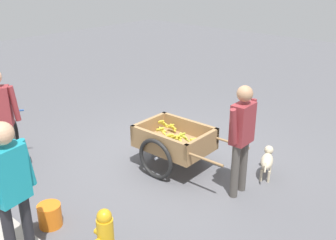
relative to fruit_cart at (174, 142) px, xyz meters
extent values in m
plane|color=#56565B|center=(0.28, -0.06, -0.44)|extent=(24.00, 24.00, 0.00)
cube|color=#937047|center=(0.00, 0.00, -0.04)|extent=(1.12, 0.83, 0.10)
cube|color=#937047|center=(0.52, 0.01, 0.13)|extent=(0.08, 0.80, 0.24)
cube|color=#937047|center=(-0.52, -0.01, 0.13)|extent=(0.08, 0.80, 0.24)
cube|color=#937047|center=(-0.01, 0.37, 0.13)|extent=(1.10, 0.09, 0.24)
cube|color=#937047|center=(0.01, -0.37, 0.13)|extent=(1.10, 0.09, 0.24)
torus|color=black|center=(-0.01, 0.44, -0.12)|extent=(0.64, 0.08, 0.64)
torus|color=black|center=(0.02, -0.44, -0.12)|extent=(0.64, 0.08, 0.64)
cylinder|color=gray|center=(0.00, 0.00, -0.12)|extent=(0.06, 0.88, 0.04)
cylinder|color=#937047|center=(-0.83, 0.32, 0.11)|extent=(0.55, 0.05, 0.04)
cylinder|color=#937047|center=(-0.81, -0.36, 0.11)|extent=(0.55, 0.05, 0.04)
cylinder|color=gray|center=(0.47, 0.01, -0.26)|extent=(0.04, 0.04, 0.35)
ellipsoid|color=gold|center=(-0.20, 0.01, 0.16)|extent=(0.17, 0.08, 0.15)
ellipsoid|color=gold|center=(-0.18, 0.02, 0.17)|extent=(0.19, 0.09, 0.05)
ellipsoid|color=gold|center=(-0.15, 0.02, 0.18)|extent=(0.17, 0.08, 0.15)
ellipsoid|color=gold|center=(0.15, 0.11, 0.18)|extent=(0.18, 0.07, 0.13)
ellipsoid|color=gold|center=(0.17, 0.11, 0.19)|extent=(0.19, 0.10, 0.05)
ellipsoid|color=gold|center=(0.19, 0.12, 0.20)|extent=(0.18, 0.07, 0.13)
ellipsoid|color=gold|center=(-0.41, 0.01, 0.13)|extent=(0.18, 0.12, 0.13)
ellipsoid|color=gold|center=(-0.39, 0.01, 0.14)|extent=(0.19, 0.09, 0.05)
ellipsoid|color=gold|center=(-0.37, 0.02, 0.15)|extent=(0.18, 0.10, 0.14)
ellipsoid|color=gold|center=(-0.07, 0.13, 0.14)|extent=(0.17, 0.08, 0.15)
ellipsoid|color=gold|center=(-0.05, 0.14, 0.15)|extent=(0.19, 0.08, 0.09)
ellipsoid|color=gold|center=(-0.04, 0.14, 0.16)|extent=(0.19, 0.11, 0.08)
ellipsoid|color=gold|center=(-0.02, 0.15, 0.17)|extent=(0.19, 0.07, 0.13)
ellipsoid|color=gold|center=(0.35, -0.14, 0.17)|extent=(0.18, 0.10, 0.14)
ellipsoid|color=gold|center=(0.36, -0.13, 0.18)|extent=(0.19, 0.09, 0.08)
ellipsoid|color=gold|center=(0.38, -0.12, 0.19)|extent=(0.19, 0.08, 0.09)
ellipsoid|color=gold|center=(0.39, -0.12, 0.20)|extent=(0.18, 0.07, 0.13)
ellipsoid|color=gold|center=(-0.18, 0.10, 0.14)|extent=(0.18, 0.09, 0.14)
ellipsoid|color=gold|center=(-0.17, 0.10, 0.15)|extent=(0.19, 0.10, 0.08)
ellipsoid|color=gold|center=(-0.15, 0.11, 0.16)|extent=(0.19, 0.09, 0.09)
ellipsoid|color=gold|center=(-0.14, 0.12, 0.17)|extent=(0.18, 0.07, 0.13)
ellipsoid|color=gold|center=(0.25, -0.25, 0.09)|extent=(0.18, 0.08, 0.14)
ellipsoid|color=gold|center=(0.26, -0.25, 0.10)|extent=(0.19, 0.06, 0.09)
ellipsoid|color=gold|center=(0.28, -0.24, 0.11)|extent=(0.19, 0.11, 0.09)
ellipsoid|color=gold|center=(0.29, -0.24, 0.12)|extent=(0.18, 0.06, 0.13)
ellipsoid|color=gold|center=(-0.14, 0.15, 0.14)|extent=(0.18, 0.07, 0.13)
ellipsoid|color=gold|center=(-0.13, 0.16, 0.15)|extent=(0.19, 0.09, 0.08)
ellipsoid|color=gold|center=(-0.11, 0.16, 0.16)|extent=(0.19, 0.07, 0.09)
ellipsoid|color=gold|center=(-0.10, 0.17, 0.17)|extent=(0.18, 0.05, 0.14)
cylinder|color=#4C4742|center=(-1.15, 0.08, -0.05)|extent=(0.11, 0.11, 0.78)
cylinder|color=#4C4742|center=(-1.14, -0.14, -0.05)|extent=(0.11, 0.11, 0.78)
cube|color=maroon|center=(-1.15, -0.03, 0.62)|extent=(0.21, 0.35, 0.55)
sphere|color=tan|center=(-1.15, -0.03, 1.03)|extent=(0.21, 0.21, 0.21)
cylinder|color=maroon|center=(-1.15, 0.19, 0.65)|extent=(0.08, 0.17, 0.50)
cylinder|color=maroon|center=(-1.14, -0.25, 0.65)|extent=(0.08, 0.16, 0.50)
torus|color=black|center=(2.21, 1.47, -0.11)|extent=(0.56, 0.44, 0.66)
torus|color=black|center=(1.41, 2.07, -0.11)|extent=(0.56, 0.44, 0.66)
cylinder|color=#234C93|center=(1.81, 1.77, 0.29)|extent=(0.50, 0.39, 0.04)
cylinder|color=#234C93|center=(1.71, 1.84, 0.12)|extent=(0.10, 0.09, 0.45)
cylinder|color=#234C93|center=(1.95, 1.67, 0.07)|extent=(0.45, 0.35, 0.43)
ellipsoid|color=black|center=(1.70, 1.86, 0.38)|extent=(0.20, 0.08, 0.06)
cylinder|color=#234C93|center=(2.17, 1.50, 0.39)|extent=(0.30, 0.39, 0.03)
cylinder|color=#4C4742|center=(1.62, 1.77, -0.02)|extent=(0.11, 0.11, 0.83)
cylinder|color=maroon|center=(1.56, 1.69, 0.71)|extent=(0.08, 0.13, 0.53)
ellipsoid|color=beige|center=(-1.23, -0.68, -0.17)|extent=(0.34, 0.48, 0.18)
sphere|color=beige|center=(-1.12, -0.93, -0.11)|extent=(0.14, 0.14, 0.14)
cylinder|color=beige|center=(-1.34, -0.42, -0.13)|extent=(0.07, 0.11, 0.12)
cylinder|color=beige|center=(-1.13, -0.78, -0.35)|extent=(0.04, 0.04, 0.18)
cylinder|color=beige|center=(-1.23, -0.82, -0.35)|extent=(0.04, 0.04, 0.18)
cylinder|color=beige|center=(-1.23, -0.54, -0.35)|extent=(0.04, 0.04, 0.18)
cylinder|color=beige|center=(-1.33, -0.58, -0.35)|extent=(0.04, 0.04, 0.18)
sphere|color=gold|center=(-0.84, 2.08, 0.15)|extent=(0.16, 0.16, 0.16)
cylinder|color=gold|center=(-0.73, 2.08, -0.11)|extent=(0.10, 0.07, 0.07)
cylinder|color=orange|center=(0.17, 2.13, -0.29)|extent=(0.29, 0.29, 0.29)
cylinder|color=black|center=(-0.20, 2.60, -0.02)|extent=(0.11, 0.11, 0.82)
cylinder|color=black|center=(-0.24, 2.82, -0.02)|extent=(0.11, 0.11, 0.82)
cube|color=teal|center=(-0.22, 2.71, 0.68)|extent=(0.25, 0.37, 0.58)
sphere|color=tan|center=(-0.22, 2.71, 1.11)|extent=(0.22, 0.22, 0.22)
cylinder|color=teal|center=(-0.19, 2.49, 0.71)|extent=(0.08, 0.14, 0.53)
camera|label=1|loc=(-3.57, 4.17, 2.58)|focal=42.02mm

